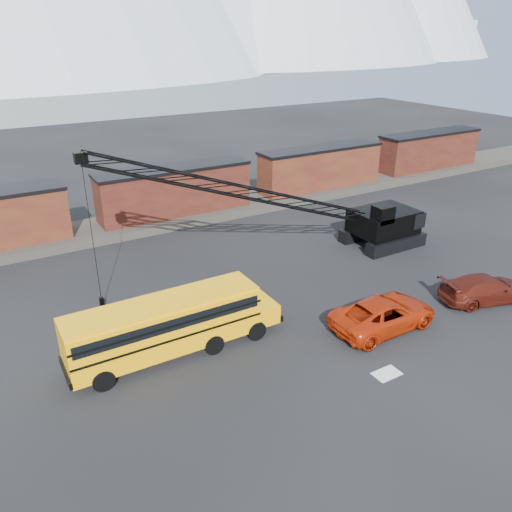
{
  "coord_description": "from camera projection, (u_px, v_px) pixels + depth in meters",
  "views": [
    {
      "loc": [
        -15.4,
        -18.06,
        15.6
      ],
      "look_at": [
        -1.23,
        5.88,
        3.0
      ],
      "focal_mm": 35.0,
      "sensor_mm": 36.0,
      "label": 1
    }
  ],
  "objects": [
    {
      "name": "gravel_berm",
      "position": [
        177.0,
        216.0,
        44.85
      ],
      "size": [
        120.0,
        5.0,
        0.7
      ],
      "primitive_type": "cube",
      "color": "#423E36",
      "rests_on": "ground"
    },
    {
      "name": "boxcar_east_near",
      "position": [
        320.0,
        167.0,
        51.27
      ],
      "size": [
        13.7,
        3.1,
        4.17
      ],
      "color": "#471514",
      "rests_on": "gravel_berm"
    },
    {
      "name": "boxcar_mid",
      "position": [
        175.0,
        191.0,
        43.85
      ],
      "size": [
        13.7,
        3.1,
        4.17
      ],
      "color": "#512116",
      "rests_on": "gravel_berm"
    },
    {
      "name": "crawler_crane",
      "position": [
        266.0,
        197.0,
        33.55
      ],
      "size": [
        25.25,
        4.2,
        9.8
      ],
      "color": "black",
      "rests_on": "ground"
    },
    {
      "name": "ground",
      "position": [
        329.0,
        338.0,
        27.74
      ],
      "size": [
        160.0,
        160.0,
        0.0
      ],
      "primitive_type": "plane",
      "color": "black",
      "rests_on": "ground"
    },
    {
      "name": "boxcar_east_far",
      "position": [
        429.0,
        150.0,
        58.7
      ],
      "size": [
        13.7,
        3.1,
        4.17
      ],
      "color": "#512116",
      "rests_on": "gravel_berm"
    },
    {
      "name": "school_bus",
      "position": [
        171.0,
        324.0,
        25.74
      ],
      "size": [
        11.65,
        2.65,
        3.19
      ],
      "color": "#FFAA05",
      "rests_on": "ground"
    },
    {
      "name": "red_pickup",
      "position": [
        384.0,
        314.0,
        28.36
      ],
      "size": [
        6.51,
        3.03,
        1.8
      ],
      "primitive_type": "imported",
      "rotation": [
        0.0,
        0.0,
        1.58
      ],
      "color": "#B42608",
      "rests_on": "ground"
    },
    {
      "name": "maroon_suv",
      "position": [
        485.0,
        289.0,
        31.22
      ],
      "size": [
        6.29,
        3.93,
        1.7
      ],
      "primitive_type": "imported",
      "rotation": [
        0.0,
        0.0,
        1.29
      ],
      "color": "#4B150D",
      "rests_on": "ground"
    },
    {
      "name": "snow_patch",
      "position": [
        387.0,
        374.0,
        24.84
      ],
      "size": [
        1.4,
        0.9,
        0.02
      ],
      "primitive_type": "cube",
      "color": "silver",
      "rests_on": "ground"
    }
  ]
}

